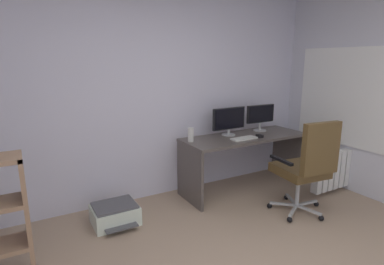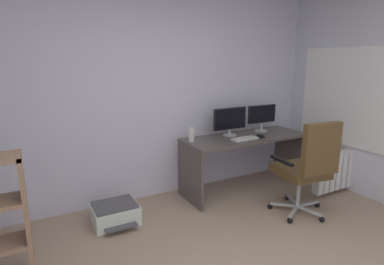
{
  "view_description": "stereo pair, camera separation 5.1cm",
  "coord_description": "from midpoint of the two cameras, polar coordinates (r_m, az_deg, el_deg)",
  "views": [
    {
      "loc": [
        -1.3,
        -1.17,
        1.69
      ],
      "look_at": [
        0.28,
        1.61,
        0.95
      ],
      "focal_mm": 29.12,
      "sensor_mm": 36.0,
      "label": 1
    },
    {
      "loc": [
        -1.26,
        -1.2,
        1.69
      ],
      "look_at": [
        0.28,
        1.61,
        0.95
      ],
      "focal_mm": 29.12,
      "sensor_mm": 36.0,
      "label": 2
    }
  ],
  "objects": [
    {
      "name": "wall_back",
      "position": [
        3.8,
        -8.91,
        7.16
      ],
      "size": [
        4.9,
        0.1,
        2.63
      ],
      "primitive_type": "cube",
      "color": "silver",
      "rests_on": "ground"
    },
    {
      "name": "window_pane",
      "position": [
        4.47,
        28.27,
        5.52
      ],
      "size": [
        0.01,
        1.57,
        1.18
      ],
      "primitive_type": "cube",
      "color": "white"
    },
    {
      "name": "window_frame",
      "position": [
        4.46,
        28.22,
        5.52
      ],
      "size": [
        0.02,
        1.65,
        1.26
      ],
      "primitive_type": "cube",
      "color": "white"
    },
    {
      "name": "desk",
      "position": [
        4.15,
        10.07,
        -3.09
      ],
      "size": [
        1.68,
        0.61,
        0.74
      ],
      "color": "#524A45",
      "rests_on": "ground"
    },
    {
      "name": "monitor_main",
      "position": [
        4.07,
        7.33,
        2.33
      ],
      "size": [
        0.5,
        0.18,
        0.36
      ],
      "color": "#B2B5B7",
      "rests_on": "desk"
    },
    {
      "name": "monitor_secondary",
      "position": [
        4.4,
        13.01,
        3.05
      ],
      "size": [
        0.45,
        0.18,
        0.36
      ],
      "color": "#B2B5B7",
      "rests_on": "desk"
    },
    {
      "name": "keyboard",
      "position": [
        3.92,
        10.03,
        -1.1
      ],
      "size": [
        0.34,
        0.14,
        0.02
      ],
      "primitive_type": "cube",
      "rotation": [
        0.0,
        0.0,
        0.02
      ],
      "color": "silver",
      "rests_on": "desk"
    },
    {
      "name": "computer_mouse",
      "position": [
        4.05,
        12.81,
        -0.67
      ],
      "size": [
        0.08,
        0.11,
        0.03
      ],
      "primitive_type": "cube",
      "rotation": [
        0.0,
        0.0,
        -0.24
      ],
      "color": "black",
      "rests_on": "desk"
    },
    {
      "name": "desktop_speaker",
      "position": [
        3.74,
        0.28,
        -0.42
      ],
      "size": [
        0.07,
        0.07,
        0.17
      ],
      "primitive_type": "cylinder",
      "color": "silver",
      "rests_on": "desk"
    },
    {
      "name": "office_chair",
      "position": [
        3.59,
        20.78,
        -5.61
      ],
      "size": [
        0.63,
        0.64,
        1.09
      ],
      "color": "#B7BABC",
      "rests_on": "ground"
    },
    {
      "name": "printer",
      "position": [
        3.51,
        -13.48,
        -14.21
      ],
      "size": [
        0.47,
        0.47,
        0.22
      ],
      "color": "silver",
      "rests_on": "ground"
    },
    {
      "name": "radiator",
      "position": [
        4.58,
        26.37,
        -5.98
      ],
      "size": [
        1.05,
        0.1,
        0.5
      ],
      "color": "white",
      "rests_on": "ground"
    }
  ]
}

